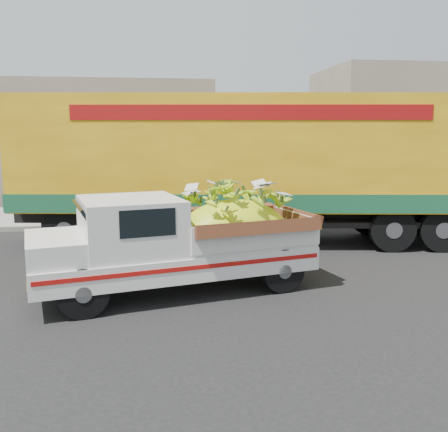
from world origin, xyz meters
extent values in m
plane|color=black|center=(0.00, 0.00, 0.00)|extent=(100.00, 100.00, 0.00)
cube|color=gray|center=(0.00, 6.61, 0.07)|extent=(60.00, 0.25, 0.15)
cube|color=gray|center=(0.00, 8.71, 0.07)|extent=(60.00, 4.00, 0.14)
cube|color=gray|center=(-8.00, 14.61, 2.50)|extent=(18.00, 6.00, 5.00)
cylinder|color=black|center=(-2.57, -0.92, 0.41)|extent=(0.84, 0.42, 0.81)
cylinder|color=black|center=(-2.95, 0.59, 0.41)|extent=(0.84, 0.42, 0.81)
cylinder|color=black|center=(0.84, -0.07, 0.41)|extent=(0.84, 0.42, 0.81)
cylinder|color=black|center=(0.47, 1.44, 0.41)|extent=(0.84, 0.42, 0.81)
cube|color=silver|center=(-1.10, 0.25, 0.59)|extent=(5.30, 2.97, 0.42)
cube|color=#A50F0C|center=(-0.88, -0.64, 0.66)|extent=(4.77, 1.20, 0.07)
cube|color=silver|center=(-3.50, -0.35, 0.48)|extent=(0.53, 1.75, 0.15)
cube|color=silver|center=(-3.10, -0.25, 0.99)|extent=(1.29, 1.87, 0.38)
cube|color=silver|center=(-1.86, 0.06, 1.28)|extent=(2.03, 2.09, 0.96)
cube|color=black|center=(-1.54, -0.76, 1.46)|extent=(0.89, 0.23, 0.45)
cube|color=silver|center=(0.14, 0.56, 1.07)|extent=(2.82, 2.35, 0.54)
ellipsoid|color=#FAF516|center=(0.03, 0.53, 0.96)|extent=(2.50, 1.94, 1.37)
cylinder|color=black|center=(5.48, 2.50, 0.55)|extent=(1.13, 0.47, 1.10)
cylinder|color=black|center=(5.77, 4.48, 0.55)|extent=(1.13, 0.47, 1.10)
cylinder|color=black|center=(4.30, 2.67, 0.55)|extent=(1.13, 0.47, 1.10)
cylinder|color=black|center=(4.58, 4.65, 0.55)|extent=(1.13, 0.47, 1.10)
cylinder|color=black|center=(-3.62, 3.81, 0.55)|extent=(1.13, 0.47, 1.10)
cylinder|color=black|center=(-3.34, 5.79, 0.55)|extent=(1.13, 0.47, 1.10)
cube|color=black|center=(0.98, 4.16, 0.78)|extent=(12.02, 2.70, 0.36)
cube|color=gold|center=(0.98, 4.16, 2.38)|extent=(12.00, 4.15, 2.84)
cube|color=#175331|center=(0.98, 4.16, 1.21)|extent=(12.06, 4.18, 0.45)
cube|color=maroon|center=(0.80, 2.91, 3.35)|extent=(8.32, 1.22, 0.35)
camera|label=1|loc=(-1.38, -8.64, 2.87)|focal=40.00mm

